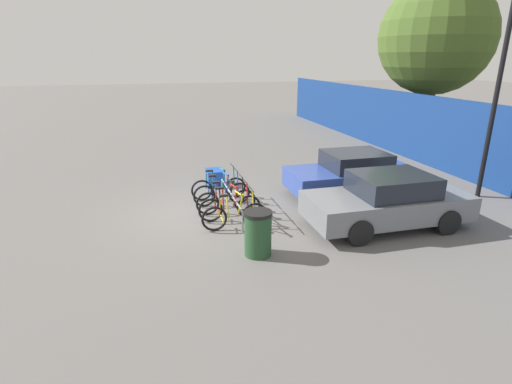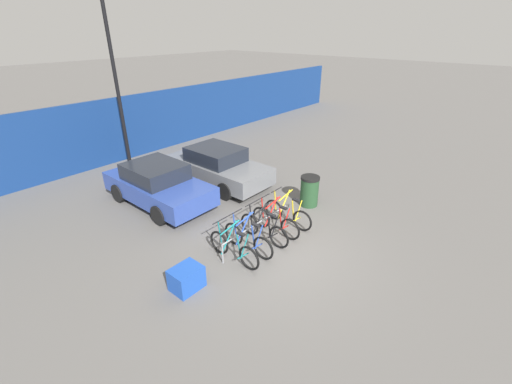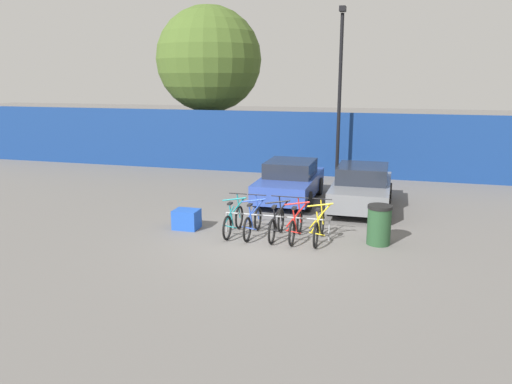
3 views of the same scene
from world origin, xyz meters
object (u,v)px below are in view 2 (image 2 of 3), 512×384
Objects in this scene: bicycle_black at (264,229)px; lamp_post at (115,74)px; bicycle_blue at (248,239)px; trash_bin at (309,191)px; car_blue at (158,184)px; car_grey at (218,166)px; bicycle_yellow at (288,214)px; bicycle_teal at (234,248)px; bicycle_red at (275,222)px; bike_rack at (259,225)px; cargo_crate at (187,278)px.

lamp_post is (0.66, 7.97, 3.42)m from bicycle_black.
bicycle_blue reaches higher than trash_bin.
car_grey is at bearing -6.94° from car_blue.
bicycle_yellow is 3.96m from car_grey.
bicycle_teal is 1.00× the size of bicycle_black.
trash_bin is at bearing 6.78° from bicycle_red.
lamp_post reaches higher than trash_bin.
car_blue reaches higher than bike_rack.
bicycle_teal is 1.66× the size of trash_bin.
trash_bin is (1.99, -7.77, -3.28)m from lamp_post.
bicycle_teal is at bearing -4.56° from cargo_crate.
bicycle_red is 3.18m from cargo_crate.
bicycle_blue is 1.19m from bicycle_red.
car_blue is at bearing 81.46° from bicycle_teal.
bicycle_blue is 1.99m from cargo_crate.
trash_bin is at bearing 0.96° from cargo_crate.
car_grey is (2.62, 3.86, 0.31)m from bicycle_blue.
car_grey is at bearing 39.09° from cargo_crate.
cargo_crate is (-4.61, -3.74, -0.42)m from car_grey.
bicycle_black and bicycle_yellow have the same top height.
lamp_post is at bearing 67.13° from cargo_crate.
bicycle_blue is at bearing -176.19° from bicycle_black.
bike_rack is 0.18m from bicycle_black.
bicycle_blue is 2.44× the size of cargo_crate.
bicycle_yellow is at bearing -68.30° from car_blue.
bicycle_red is at bearing 3.81° from bicycle_black.
car_grey is at bearing 100.82° from trash_bin.
bike_rack is at bearing -83.20° from car_blue.
lamp_post is at bearing 104.37° from trash_bin.
bicycle_teal is 3.88m from trash_bin.
cargo_crate is at bearing -112.87° from lamp_post.
bicycle_yellow reaches higher than bike_rack.
bike_rack is at bearing -178.83° from trash_bin.
bicycle_red is at bearing -174.54° from trash_bin.
lamp_post reaches higher than bicycle_blue.
bicycle_blue is at bearing 1.01° from bicycle_teal.
trash_bin is (2.69, 0.05, 0.05)m from bike_rack.
lamp_post is 6.68× the size of trash_bin.
bicycle_black is 1.00× the size of bicycle_yellow.
bicycle_black is 2.66m from cargo_crate.
bicycle_red is at bearing -14.79° from bike_rack.
bicycle_red is (0.56, -0.15, -0.10)m from bike_rack.
cargo_crate is (-1.44, 0.11, -0.10)m from bicycle_teal.
bicycle_black is (0.66, 0.00, 0.00)m from bicycle_blue.
bicycle_teal is 0.55m from bicycle_blue.
car_grey is at bearing 55.21° from bicycle_blue.
bike_rack is 4.14× the size of cargo_crate.
bicycle_black is at bearing -116.89° from car_grey.
lamp_post is (1.33, 7.97, 3.42)m from bicycle_blue.
bicycle_yellow is (2.35, 0.00, 0.00)m from bicycle_teal.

